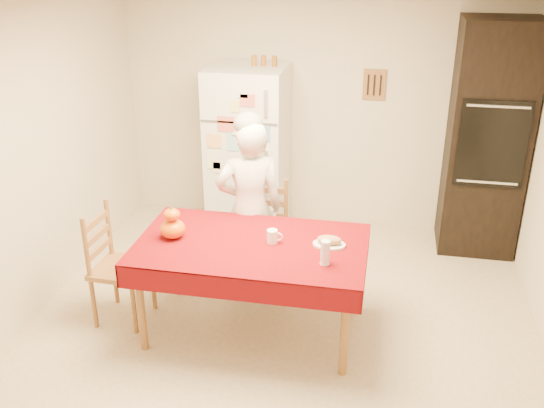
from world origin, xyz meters
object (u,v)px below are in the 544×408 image
(dining_table, at_px, (251,252))
(chair_far, at_px, (263,230))
(wine_glass, at_px, (325,253))
(bread_plate, at_px, (329,245))
(pumpkin_lower, at_px, (173,229))
(oven_cabinet, at_px, (487,140))
(seated_woman, at_px, (250,209))
(chair_left, at_px, (113,261))
(coffee_mug, at_px, (272,236))
(refrigerator, at_px, (248,151))

(dining_table, distance_m, chair_far, 0.77)
(dining_table, xyz_separation_m, wine_glass, (0.57, -0.20, 0.16))
(bread_plate, bearing_deg, wine_glass, -90.03)
(dining_table, distance_m, pumpkin_lower, 0.61)
(wine_glass, bearing_deg, chair_far, 124.14)
(oven_cabinet, bearing_deg, seated_woman, -147.97)
(seated_woman, relative_size, bread_plate, 6.38)
(chair_left, height_order, coffee_mug, chair_left)
(pumpkin_lower, distance_m, wine_glass, 1.18)
(chair_far, distance_m, pumpkin_lower, 0.98)
(chair_left, relative_size, coffee_mug, 9.50)
(refrigerator, xyz_separation_m, chair_left, (-0.67, -1.81, -0.34))
(coffee_mug, distance_m, pumpkin_lower, 0.75)
(wine_glass, bearing_deg, dining_table, 160.74)
(chair_far, bearing_deg, pumpkin_lower, -123.46)
(refrigerator, relative_size, wine_glass, 9.66)
(coffee_mug, bearing_deg, seated_woman, 118.90)
(chair_far, xyz_separation_m, pumpkin_lower, (-0.53, -0.76, 0.33))
(refrigerator, xyz_separation_m, wine_glass, (1.01, -1.98, -0.00))
(seated_woman, bearing_deg, dining_table, 84.69)
(coffee_mug, bearing_deg, wine_glass, -30.30)
(chair_far, bearing_deg, bread_plate, -45.02)
(oven_cabinet, xyz_separation_m, bread_plate, (-1.27, -1.75, -0.33))
(pumpkin_lower, xyz_separation_m, wine_glass, (1.16, -0.18, 0.02))
(coffee_mug, xyz_separation_m, bread_plate, (0.42, 0.03, -0.04))
(refrigerator, distance_m, wine_glass, 2.22)
(seated_woman, xyz_separation_m, pumpkin_lower, (-0.45, -0.60, 0.07))
(chair_far, distance_m, seated_woman, 0.31)
(oven_cabinet, distance_m, coffee_mug, 2.47)
(chair_left, bearing_deg, refrigerator, -17.95)
(refrigerator, relative_size, dining_table, 1.00)
(dining_table, xyz_separation_m, chair_left, (-1.11, -0.03, -0.18))
(coffee_mug, bearing_deg, chair_far, 107.48)
(coffee_mug, bearing_deg, chair_left, -176.57)
(oven_cabinet, bearing_deg, coffee_mug, -133.54)
(dining_table, bearing_deg, refrigerator, 103.88)
(pumpkin_lower, distance_m, bread_plate, 1.17)
(seated_woman, bearing_deg, wine_glass, 113.01)
(chair_left, distance_m, bread_plate, 1.70)
(oven_cabinet, distance_m, chair_far, 2.27)
(oven_cabinet, xyz_separation_m, wine_glass, (-1.27, -2.02, -0.25))
(chair_left, bearing_deg, pumpkin_lower, -86.29)
(chair_left, distance_m, coffee_mug, 1.29)
(oven_cabinet, height_order, pumpkin_lower, oven_cabinet)
(chair_far, distance_m, chair_left, 1.29)
(dining_table, height_order, coffee_mug, coffee_mug)
(dining_table, bearing_deg, pumpkin_lower, -178.37)
(bread_plate, bearing_deg, chair_left, -176.54)
(refrigerator, height_order, seated_woman, refrigerator)
(oven_cabinet, height_order, dining_table, oven_cabinet)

